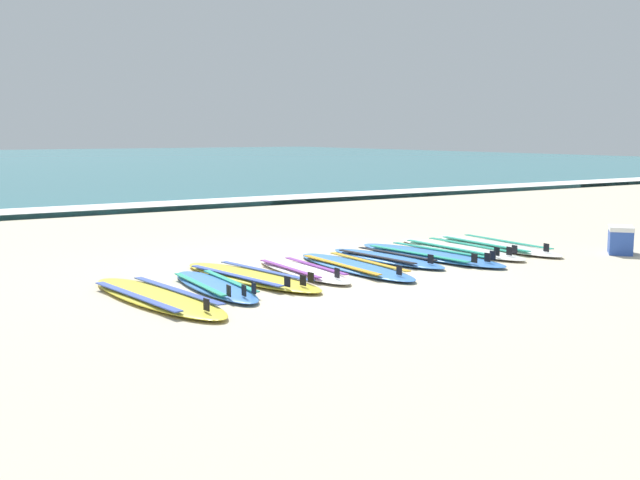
% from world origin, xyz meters
% --- Properties ---
extents(ground_plane, '(80.00, 80.00, 0.00)m').
position_xyz_m(ground_plane, '(0.00, 0.00, 0.00)').
color(ground_plane, beige).
extents(wave_foam_strip, '(80.00, 1.20, 0.11)m').
position_xyz_m(wave_foam_strip, '(0.00, 8.03, 0.06)').
color(wave_foam_strip, white).
rests_on(wave_foam_strip, ground).
extents(surfboard_0, '(0.91, 2.49, 0.18)m').
position_xyz_m(surfboard_0, '(-2.22, -0.71, 0.04)').
color(surfboard_0, yellow).
rests_on(surfboard_0, ground).
extents(surfboard_1, '(0.57, 1.96, 0.18)m').
position_xyz_m(surfboard_1, '(-1.51, -0.52, 0.04)').
color(surfboard_1, '#3875CC').
rests_on(surfboard_1, ground).
extents(surfboard_2, '(0.98, 2.41, 0.18)m').
position_xyz_m(surfboard_2, '(-0.95, -0.25, 0.04)').
color(surfboard_2, yellow).
rests_on(surfboard_2, ground).
extents(surfboard_3, '(0.52, 1.95, 0.18)m').
position_xyz_m(surfboard_3, '(-0.25, -0.23, 0.04)').
color(surfboard_3, white).
rests_on(surfboard_3, ground).
extents(surfboard_4, '(0.58, 2.27, 0.18)m').
position_xyz_m(surfboard_4, '(0.42, -0.32, 0.04)').
color(surfboard_4, '#3875CC').
rests_on(surfboard_4, ground).
extents(surfboard_5, '(0.72, 2.03, 0.18)m').
position_xyz_m(surfboard_5, '(1.12, -0.05, 0.04)').
color(surfboard_5, '#3875CC').
rests_on(surfboard_5, ground).
extents(surfboard_6, '(0.89, 2.57, 0.18)m').
position_xyz_m(surfboard_6, '(1.77, -0.13, 0.04)').
color(surfboard_6, '#3875CC').
rests_on(surfboard_6, ground).
extents(surfboard_7, '(0.63, 2.38, 0.18)m').
position_xyz_m(surfboard_7, '(2.46, 0.04, 0.04)').
color(surfboard_7, white).
rests_on(surfboard_7, ground).
extents(surfboard_8, '(0.65, 2.45, 0.18)m').
position_xyz_m(surfboard_8, '(3.13, 0.02, 0.04)').
color(surfboard_8, white).
rests_on(surfboard_8, ground).
extents(cooler_box, '(0.55, 0.53, 0.38)m').
position_xyz_m(cooler_box, '(4.18, -1.28, 0.19)').
color(cooler_box, '#2D51B2').
rests_on(cooler_box, ground).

